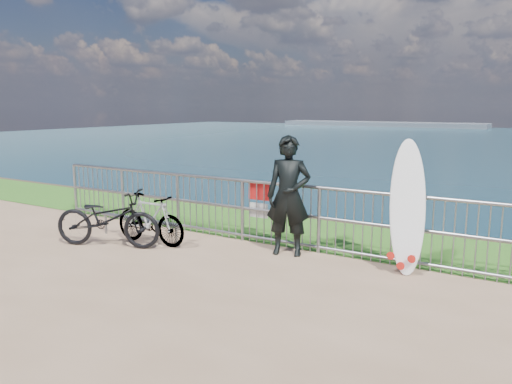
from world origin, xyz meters
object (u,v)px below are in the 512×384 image
Objects in this scene: surfer at (289,196)px; bicycle_far at (150,219)px; bicycle_near at (108,219)px; surfboard at (407,212)px.

surfer reaches higher than bicycle_far.
surfer is at bearing -74.36° from bicycle_far.
surfer is at bearing -87.41° from bicycle_near.
bicycle_near is at bearing -174.02° from surfer.
surfer is 1.00× the size of surfboard.
surfboard reaches higher than bicycle_near.
bicycle_near is at bearing -164.45° from surfboard.
surfboard is 1.31× the size of bicycle_far.
surfboard is at bearing -94.82° from bicycle_near.
bicycle_far is (-2.36, -0.71, -0.53)m from surfer.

